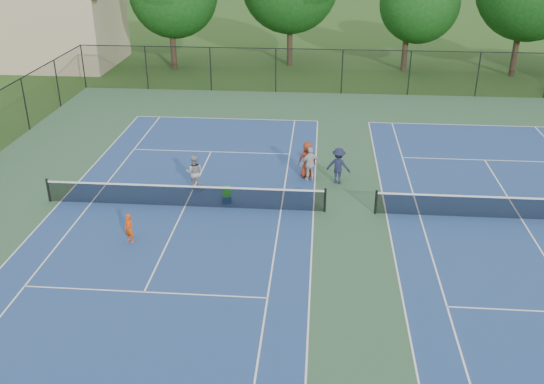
# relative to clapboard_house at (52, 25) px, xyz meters

# --- Properties ---
(ground) EXTENTS (140.00, 140.00, 0.00)m
(ground) POSITION_rel_clapboard_house_xyz_m (23.00, -25.00, -3.09)
(ground) COLOR #234716
(ground) RESTS_ON ground
(court_pad) EXTENTS (36.00, 36.00, 0.01)m
(court_pad) POSITION_rel_clapboard_house_xyz_m (23.00, -25.00, -3.09)
(court_pad) COLOR #31573A
(court_pad) RESTS_ON ground
(tennis_court_left) EXTENTS (12.00, 23.83, 1.07)m
(tennis_court_left) POSITION_rel_clapboard_house_xyz_m (16.00, -25.00, -2.99)
(tennis_court_left) COLOR navy
(tennis_court_left) RESTS_ON ground
(tennis_court_right) EXTENTS (12.00, 23.83, 1.07)m
(tennis_court_right) POSITION_rel_clapboard_house_xyz_m (30.00, -25.00, -2.99)
(tennis_court_right) COLOR navy
(tennis_court_right) RESTS_ON ground
(perimeter_fence) EXTENTS (36.08, 36.08, 3.02)m
(perimeter_fence) POSITION_rel_clapboard_house_xyz_m (23.00, -25.00, -1.49)
(perimeter_fence) COLOR black
(perimeter_fence) RESTS_ON ground
(clapboard_house) EXTENTS (10.80, 8.10, 7.65)m
(clapboard_house) POSITION_rel_clapboard_house_xyz_m (0.00, 0.00, 0.00)
(clapboard_house) COLOR tan
(clapboard_house) RESTS_ON ground
(child_player) EXTENTS (0.51, 0.43, 1.18)m
(child_player) POSITION_rel_clapboard_house_xyz_m (14.57, -28.16, -2.50)
(child_player) COLOR #DA460E
(child_player) RESTS_ON ground
(instructor) EXTENTS (0.79, 0.62, 1.62)m
(instructor) POSITION_rel_clapboard_house_xyz_m (16.09, -23.17, -2.28)
(instructor) COLOR #9C9C9F
(instructor) RESTS_ON ground
(bystander_a) EXTENTS (1.04, 0.72, 1.63)m
(bystander_a) POSITION_rel_clapboard_house_xyz_m (21.25, -21.79, -2.28)
(bystander_a) COLOR silver
(bystander_a) RESTS_ON ground
(bystander_b) EXTENTS (1.23, 0.89, 1.71)m
(bystander_b) POSITION_rel_clapboard_house_xyz_m (22.54, -21.99, -2.24)
(bystander_b) COLOR #1B1F3C
(bystander_b) RESTS_ON ground
(bystander_c) EXTENTS (0.97, 0.75, 1.76)m
(bystander_c) POSITION_rel_clapboard_house_xyz_m (21.10, -21.44, -2.21)
(bystander_c) COLOR maroon
(bystander_c) RESTS_ON ground
(ball_crate) EXTENTS (0.44, 0.34, 0.33)m
(ball_crate) POSITION_rel_clapboard_house_xyz_m (17.74, -24.50, -2.93)
(ball_crate) COLOR navy
(ball_crate) RESTS_ON ground
(ball_hopper) EXTENTS (0.40, 0.35, 0.40)m
(ball_hopper) POSITION_rel_clapboard_house_xyz_m (17.74, -24.50, -2.57)
(ball_hopper) COLOR green
(ball_hopper) RESTS_ON ball_crate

